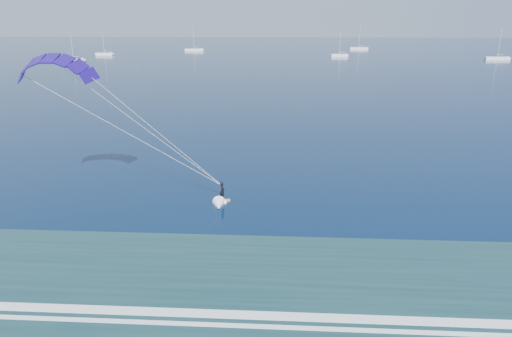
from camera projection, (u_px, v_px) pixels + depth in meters
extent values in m
cube|color=#1E423F|center=(286.00, 335.00, 22.76)|extent=(600.00, 22.00, 0.03)
cube|color=white|center=(286.00, 317.00, 24.18)|extent=(600.00, 0.70, 0.07)
cube|color=#F8AC1D|center=(223.00, 200.00, 39.92)|extent=(1.33, 0.43, 0.08)
imported|color=black|center=(222.00, 191.00, 39.66)|extent=(0.48, 0.65, 1.64)
cone|color=white|center=(219.00, 205.00, 38.68)|extent=(1.31, 1.74, 1.10)
cube|color=white|center=(74.00, 60.00, 176.05)|extent=(8.63, 2.40, 1.20)
cylinder|color=silver|center=(72.00, 45.00, 174.24)|extent=(0.18, 0.18, 10.54)
cylinder|color=silver|center=(76.00, 57.00, 175.55)|extent=(2.60, 0.12, 0.12)
cube|color=white|center=(105.00, 54.00, 208.68)|extent=(7.75, 2.40, 1.20)
cylinder|color=silver|center=(103.00, 42.00, 207.02)|extent=(0.18, 0.18, 9.58)
cylinder|color=silver|center=(107.00, 51.00, 208.18)|extent=(2.60, 0.12, 0.12)
cube|color=white|center=(194.00, 50.00, 239.93)|extent=(9.54, 2.40, 1.20)
cylinder|color=silver|center=(194.00, 37.00, 237.97)|extent=(0.18, 0.18, 11.55)
cylinder|color=silver|center=(196.00, 47.00, 239.43)|extent=(2.60, 0.12, 0.12)
cube|color=white|center=(339.00, 55.00, 201.05)|extent=(7.09, 2.40, 1.20)
cylinder|color=silver|center=(340.00, 44.00, 199.51)|extent=(0.18, 0.18, 8.86)
cylinder|color=silver|center=(342.00, 52.00, 200.56)|extent=(2.60, 0.12, 0.12)
cube|color=white|center=(359.00, 48.00, 253.21)|extent=(9.75, 2.40, 1.20)
cylinder|color=silver|center=(360.00, 36.00, 251.19)|extent=(0.18, 0.18, 11.92)
cylinder|color=silver|center=(361.00, 46.00, 252.71)|extent=(2.60, 0.12, 0.12)
cube|color=white|center=(497.00, 58.00, 185.48)|extent=(9.55, 2.40, 1.20)
cylinder|color=silver|center=(500.00, 42.00, 183.51)|extent=(0.18, 0.18, 11.62)
cylinder|color=silver|center=(501.00, 55.00, 184.98)|extent=(2.60, 0.12, 0.12)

